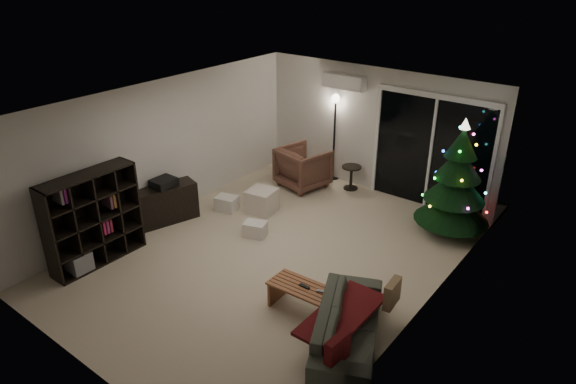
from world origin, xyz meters
name	(u,v)px	position (x,y,z in m)	size (l,w,h in m)	color
room	(347,175)	(0.46, 1.49, 1.02)	(6.50, 7.51, 2.60)	beige
bookshelf	(86,216)	(-2.25, -1.79, 0.75)	(0.38, 1.50, 1.50)	black
media_cabinet	(166,204)	(-2.25, -0.26, 0.34)	(0.41, 1.10, 0.69)	black
stereo	(164,183)	(-2.25, -0.26, 0.76)	(0.35, 0.41, 0.15)	black
armchair	(303,167)	(-1.19, 2.48, 0.42)	(0.90, 0.92, 0.84)	brown
ottoman	(262,201)	(-1.12, 1.08, 0.22)	(0.49, 0.49, 0.44)	beige
cardboard_box_a	(227,203)	(-1.68, 0.71, 0.14)	(0.39, 0.30, 0.28)	white
cardboard_box_b	(255,229)	(-0.62, 0.31, 0.13)	(0.37, 0.28, 0.26)	white
side_table	(351,177)	(-0.33, 2.98, 0.25)	(0.40, 0.40, 0.50)	black
floor_lamp	(334,139)	(-0.94, 3.23, 0.89)	(0.28, 0.28, 1.78)	black
sofa	(348,325)	(2.05, -1.00, 0.27)	(1.85, 0.72, 0.54)	#2B2C29
sofa_throw	(342,314)	(1.95, -1.00, 0.39)	(0.58, 1.34, 0.04)	#42090C
cushion_a	(392,293)	(2.30, -0.35, 0.49)	(0.11, 0.36, 0.36)	brown
cushion_b	(337,350)	(2.30, -1.65, 0.49)	(0.11, 0.36, 0.36)	#42090C
coffee_table	(313,303)	(1.41, -0.83, 0.20)	(1.27, 0.45, 0.40)	brown
remote_a	(304,286)	(1.26, -0.83, 0.41)	(0.16, 0.05, 0.02)	black
remote_b	(322,291)	(1.51, -0.78, 0.41)	(0.15, 0.04, 0.02)	slate
christmas_tree	(457,178)	(1.98, 2.51, 1.03)	(1.28, 1.28, 2.06)	#0F3914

